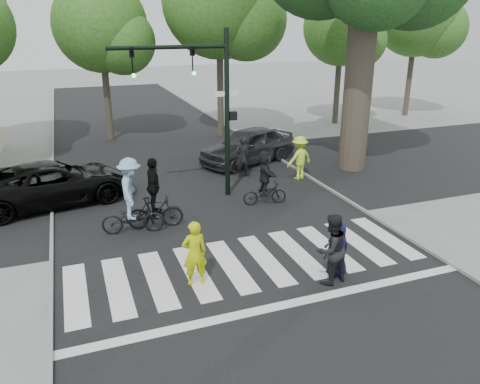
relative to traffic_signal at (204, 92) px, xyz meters
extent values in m
plane|color=gray|center=(-0.35, -6.20, -3.90)|extent=(120.00, 120.00, 0.00)
cube|color=black|center=(-0.35, -1.20, -3.90)|extent=(10.00, 70.00, 0.01)
cube|color=black|center=(-0.35, 1.80, -3.89)|extent=(70.00, 10.00, 0.01)
cube|color=gray|center=(-5.40, -1.20, -3.85)|extent=(0.10, 70.00, 0.10)
cube|color=gray|center=(4.70, -1.20, -3.85)|extent=(0.10, 70.00, 0.10)
cube|color=silver|center=(-4.85, -5.20, -3.89)|extent=(0.55, 3.00, 0.01)
cube|color=silver|center=(-3.85, -5.20, -3.89)|extent=(0.55, 3.00, 0.01)
cube|color=silver|center=(-2.85, -5.20, -3.89)|extent=(0.55, 3.00, 0.01)
cube|color=silver|center=(-1.85, -5.20, -3.89)|extent=(0.55, 3.00, 0.01)
cube|color=silver|center=(-0.85, -5.20, -3.89)|extent=(0.55, 3.00, 0.01)
cube|color=silver|center=(0.15, -5.20, -3.89)|extent=(0.55, 3.00, 0.01)
cube|color=silver|center=(1.15, -5.20, -3.89)|extent=(0.55, 3.00, 0.01)
cube|color=silver|center=(2.15, -5.20, -3.89)|extent=(0.55, 3.00, 0.01)
cube|color=silver|center=(3.15, -5.20, -3.89)|extent=(0.55, 3.00, 0.01)
cube|color=silver|center=(4.15, -5.20, -3.89)|extent=(0.55, 3.00, 0.01)
cube|color=silver|center=(-0.35, -7.40, -3.89)|extent=(10.00, 0.30, 0.01)
cylinder|color=black|center=(0.85, 0.00, -0.90)|extent=(0.18, 0.18, 6.00)
cylinder|color=black|center=(-1.15, 0.00, 1.50)|extent=(4.00, 0.14, 0.14)
imported|color=black|center=(-0.35, 0.00, 1.05)|extent=(0.16, 0.20, 1.00)
sphere|color=#19E533|center=(-0.35, -0.12, 0.65)|extent=(0.14, 0.14, 0.14)
imported|color=black|center=(-2.35, 0.00, 1.05)|extent=(0.16, 0.20, 1.00)
sphere|color=#19E533|center=(-2.35, -0.12, 0.65)|extent=(0.14, 0.14, 0.14)
cube|color=black|center=(1.07, 0.00, -0.90)|extent=(0.28, 0.18, 0.30)
cube|color=#FF660C|center=(1.18, 0.00, -0.90)|extent=(0.02, 0.14, 0.20)
cube|color=white|center=(0.85, 0.00, -0.10)|extent=(0.90, 0.04, 0.18)
cylinder|color=brown|center=(7.15, 1.30, -0.40)|extent=(1.20, 1.20, 7.00)
cylinder|color=brown|center=(7.45, 1.10, 2.60)|extent=(1.29, 1.74, 2.93)
cylinder|color=brown|center=(-2.35, 10.60, -1.10)|extent=(0.36, 0.36, 5.60)
sphere|color=#325E16|center=(-2.35, 10.60, 2.10)|extent=(4.80, 4.80, 4.80)
sphere|color=#325E16|center=(-1.39, 9.88, 1.30)|extent=(3.36, 3.36, 3.36)
cylinder|color=brown|center=(3.65, 9.30, -0.54)|extent=(0.36, 0.36, 6.72)
sphere|color=#325E16|center=(3.65, 9.30, 3.30)|extent=(6.00, 6.00, 6.00)
sphere|color=#325E16|center=(4.85, 8.40, 2.34)|extent=(4.20, 4.20, 4.20)
cylinder|color=brown|center=(11.65, 10.10, -1.17)|extent=(0.36, 0.36, 5.46)
sphere|color=#325E16|center=(11.65, 10.10, 1.95)|extent=(4.60, 4.60, 4.60)
sphere|color=#325E16|center=(12.57, 9.41, 1.17)|extent=(3.22, 3.22, 3.22)
cylinder|color=brown|center=(17.65, 10.70, -0.82)|extent=(0.36, 0.36, 6.16)
sphere|color=#325E16|center=(17.65, 10.70, 2.70)|extent=(5.40, 5.40, 5.40)
sphere|color=#325E16|center=(18.73, 9.89, 1.82)|extent=(3.78, 3.78, 3.78)
imported|color=#C6D308|center=(-2.00, -5.75, -3.05)|extent=(0.62, 0.41, 1.70)
imported|color=#111138|center=(1.55, -6.57, -3.17)|extent=(0.76, 0.53, 1.46)
imported|color=black|center=(1.17, -6.86, -2.98)|extent=(1.03, 0.89, 1.85)
imported|color=black|center=(-3.00, -2.17, -3.40)|extent=(1.99, 0.99, 1.00)
imported|color=#82B1CA|center=(-3.00, -2.17, -2.45)|extent=(0.92, 1.34, 1.91)
imported|color=black|center=(-2.28, -2.01, -3.37)|extent=(1.81, 0.76, 1.06)
imported|color=black|center=(-2.28, -2.01, -2.51)|extent=(0.60, 1.12, 1.82)
imported|color=black|center=(1.77, -1.38, -3.49)|extent=(1.63, 0.78, 0.82)
imported|color=black|center=(1.77, -1.38, -2.70)|extent=(0.68, 1.52, 1.58)
imported|color=black|center=(-5.26, 1.37, -3.14)|extent=(5.86, 3.58, 1.52)
imported|color=#2C2C30|center=(3.12, 3.73, -3.08)|extent=(5.18, 3.60, 1.64)
imported|color=#D0FC35|center=(4.25, 0.79, -3.00)|extent=(1.29, 0.91, 1.81)
imported|color=black|center=(2.15, 1.92, -3.05)|extent=(0.64, 0.43, 1.71)
camera|label=1|loc=(-4.53, -15.73, 2.32)|focal=35.00mm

